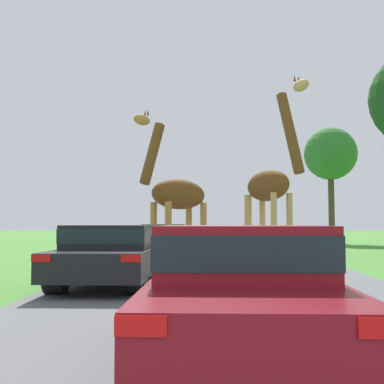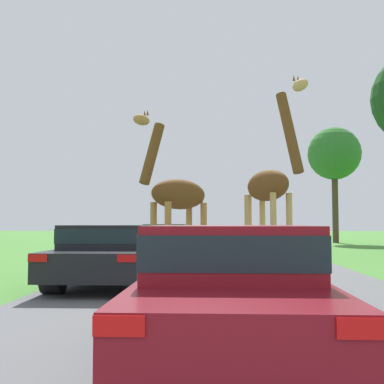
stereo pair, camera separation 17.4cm
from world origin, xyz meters
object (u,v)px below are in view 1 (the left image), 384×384
Objects in this scene: car_queue_left at (244,236)px; tree_mid_field at (330,155)px; giraffe_companion at (271,186)px; car_queue_right at (165,239)px; car_far_ahead at (110,253)px; car_lead_maroon at (241,286)px; giraffe_near_road at (176,197)px.

tree_mid_field is (6.49, 6.98, 5.41)m from car_queue_left.
giraffe_companion is 1.25× the size of car_queue_right.
car_queue_right is at bearing -86.41° from giraffe_companion.
car_far_ahead is (-0.41, -8.45, -0.01)m from car_queue_right.
car_lead_maroon is 0.94× the size of car_queue_left.
giraffe_near_road is 0.88× the size of giraffe_companion.
car_far_ahead reaches higher than car_queue_left.
car_queue_right reaches higher than car_queue_left.
tree_mid_field is at bearing 74.16° from car_lead_maroon.
car_queue_right is at bearing -37.97° from giraffe_near_road.
car_lead_maroon reaches higher than car_far_ahead.
car_queue_left is 16.49m from car_far_ahead.
car_lead_maroon is (-1.38, -8.30, -1.68)m from giraffe_companion.
car_queue_left is (1.54, 21.35, -0.05)m from car_lead_maroon.
car_far_ahead is (-4.07, -15.98, 0.04)m from car_queue_left.
giraffe_companion reaches higher than car_lead_maroon.
car_queue_right is (-3.49, 5.52, -1.67)m from giraffe_companion.
giraffe_companion is 5.16m from car_far_ahead.
giraffe_companion is 8.57m from car_lead_maroon.
car_far_ahead is at bearing -104.27° from car_queue_left.
giraffe_near_road is 1.14× the size of car_far_ahead.
giraffe_near_road is 1.10× the size of car_queue_right.
tree_mid_field reaches higher than car_lead_maroon.
giraffe_near_road is 4.94m from car_queue_right.
giraffe_companion is 13.17m from car_queue_left.
car_queue_right is 18.49m from tree_mid_field.
car_lead_maroon is (1.33, -9.15, -1.42)m from giraffe_near_road.
giraffe_companion is at bearing -108.39° from tree_mid_field.
tree_mid_field is (9.37, 19.17, 3.94)m from giraffe_near_road.
car_far_ahead is at bearing 115.15° from car_lead_maroon.
car_lead_maroon is at bearing -105.84° from tree_mid_field.
tree_mid_field is (6.66, 20.03, 3.69)m from giraffe_companion.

